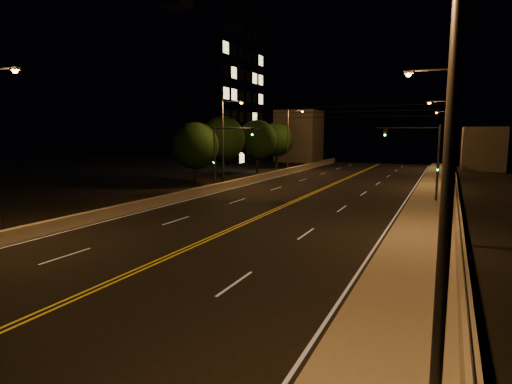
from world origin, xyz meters
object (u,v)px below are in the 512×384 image
at_px(streetlight_3, 449,136).
at_px(tree_2, 257,140).
at_px(building_tower, 179,89).
at_px(streetlight_5, 225,137).
at_px(streetlight_1, 444,143).
at_px(tree_3, 277,140).
at_px(streetlight_2, 448,138).
at_px(tree_1, 223,139).
at_px(tree_0, 195,146).
at_px(streetlight_6, 290,136).
at_px(streetlight_0, 430,166).
at_px(traffic_signal_left, 223,151).
at_px(traffic_signal_right, 426,155).

height_order(streetlight_3, tree_2, streetlight_3).
bearing_deg(building_tower, streetlight_3, 17.27).
bearing_deg(tree_2, streetlight_5, -77.92).
xyz_separation_m(streetlight_1, tree_3, (-25.32, 40.43, -0.63)).
xyz_separation_m(streetlight_2, tree_1, (-26.61, 0.29, -0.32)).
relative_size(streetlight_5, tree_0, 1.32).
bearing_deg(streetlight_6, streetlight_1, -59.07).
bearing_deg(tree_0, streetlight_6, 79.95).
relative_size(tree_1, tree_3, 1.07).
bearing_deg(streetlight_0, streetlight_5, 123.15).
xyz_separation_m(traffic_signal_left, building_tower, (-20.29, 22.23, 8.80)).
bearing_deg(traffic_signal_left, streetlight_0, -56.15).
xyz_separation_m(streetlight_5, tree_2, (-3.37, 15.77, -0.51)).
bearing_deg(tree_3, streetlight_1, -57.94).
bearing_deg(building_tower, streetlight_5, -45.80).
bearing_deg(building_tower, traffic_signal_left, -47.61).
xyz_separation_m(streetlight_2, traffic_signal_left, (-20.35, -11.10, -1.27)).
relative_size(streetlight_3, tree_2, 1.21).
xyz_separation_m(streetlight_2, streetlight_5, (-21.44, -8.60, 0.00)).
relative_size(streetlight_3, traffic_signal_right, 1.43).
bearing_deg(streetlight_1, tree_0, 148.08).
xyz_separation_m(streetlight_0, tree_1, (-26.61, 41.73, -0.32)).
xyz_separation_m(streetlight_0, tree_0, (-25.03, 32.64, -0.92)).
relative_size(traffic_signal_left, building_tower, 0.24).
relative_size(streetlight_0, streetlight_2, 1.00).
bearing_deg(tree_2, building_tower, 165.91).
height_order(streetlight_0, tree_3, streetlight_0).
relative_size(streetlight_0, streetlight_1, 1.00).
height_order(streetlight_1, streetlight_3, same).
distance_m(tree_0, tree_1, 9.25).
bearing_deg(streetlight_3, tree_3, -163.02).
distance_m(streetlight_2, tree_3, 29.98).
bearing_deg(traffic_signal_right, streetlight_6, 131.57).
bearing_deg(tree_0, tree_2, 89.26).
height_order(traffic_signal_right, tree_1, tree_1).
distance_m(streetlight_6, tree_0, 20.53).
height_order(streetlight_6, traffic_signal_left, streetlight_6).
distance_m(streetlight_2, tree_1, 26.62).
distance_m(streetlight_2, building_tower, 42.81).
relative_size(streetlight_2, streetlight_6, 1.00).
height_order(streetlight_5, traffic_signal_left, streetlight_5).
distance_m(streetlight_5, tree_0, 3.70).
relative_size(streetlight_0, tree_1, 1.16).
height_order(streetlight_1, traffic_signal_left, streetlight_1).
xyz_separation_m(streetlight_5, streetlight_6, (0.00, 20.00, 0.00)).
height_order(streetlight_2, streetlight_5, same).
height_order(tree_2, tree_3, tree_2).
distance_m(streetlight_1, tree_1, 36.30).
bearing_deg(tree_0, streetlight_0, -52.52).
relative_size(streetlight_0, building_tower, 0.34).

